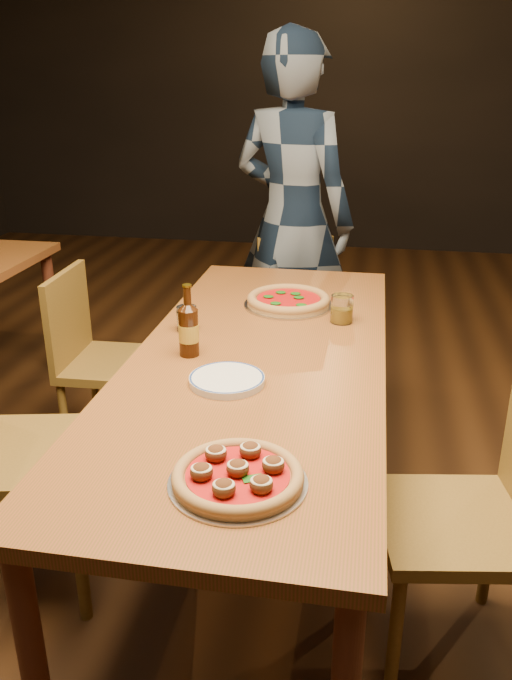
% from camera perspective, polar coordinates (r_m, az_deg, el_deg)
% --- Properties ---
extents(ground, '(9.00, 9.00, 0.00)m').
position_cam_1_polar(ground, '(2.51, 0.21, -17.15)').
color(ground, black).
extents(table_main, '(0.80, 2.00, 0.75)m').
position_cam_1_polar(table_main, '(2.15, 0.23, -3.01)').
color(table_main, brown).
rests_on(table_main, ground).
extents(chair_main_nw, '(0.54, 0.54, 0.97)m').
position_cam_1_polar(chair_main_nw, '(2.23, -19.47, -9.06)').
color(chair_main_nw, brown).
rests_on(chair_main_nw, ground).
extents(chair_main_sw, '(0.42, 0.42, 0.86)m').
position_cam_1_polar(chair_main_sw, '(2.91, -12.12, -1.89)').
color(chair_main_sw, brown).
rests_on(chair_main_sw, ground).
extents(chair_main_e, '(0.48, 0.48, 0.90)m').
position_cam_1_polar(chair_main_e, '(1.96, 16.81, -14.67)').
color(chair_main_e, brown).
rests_on(chair_main_e, ground).
extents(chair_end, '(0.49, 0.49, 0.84)m').
position_cam_1_polar(chair_end, '(3.37, 3.84, 1.74)').
color(chair_end, brown).
rests_on(chair_end, ground).
extents(pizza_meatball, '(0.31, 0.31, 0.06)m').
position_cam_1_polar(pizza_meatball, '(1.48, -1.58, -11.57)').
color(pizza_meatball, '#B7B7BF').
rests_on(pizza_meatball, table_main).
extents(pizza_margherita, '(0.34, 0.34, 0.05)m').
position_cam_1_polar(pizza_margherita, '(2.56, 2.80, 3.43)').
color(pizza_margherita, '#B7B7BF').
rests_on(pizza_margherita, table_main).
extents(plate_stack, '(0.22, 0.22, 0.02)m').
position_cam_1_polar(plate_stack, '(1.93, -2.52, -3.46)').
color(plate_stack, white).
rests_on(plate_stack, table_main).
extents(beer_bottle, '(0.06, 0.06, 0.23)m').
position_cam_1_polar(beer_bottle, '(2.10, -5.82, 0.79)').
color(beer_bottle, black).
rests_on(beer_bottle, table_main).
extents(water_glass, '(0.07, 0.07, 0.09)m').
position_cam_1_polar(water_glass, '(2.32, -5.99, 1.85)').
color(water_glass, white).
rests_on(water_glass, table_main).
extents(amber_glass, '(0.08, 0.08, 0.10)m').
position_cam_1_polar(amber_glass, '(2.40, 7.40, 2.68)').
color(amber_glass, '#996D11').
rests_on(amber_glass, table_main).
extents(diner, '(0.77, 0.65, 1.79)m').
position_cam_1_polar(diner, '(3.39, 3.17, 10.21)').
color(diner, black).
rests_on(diner, ground).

